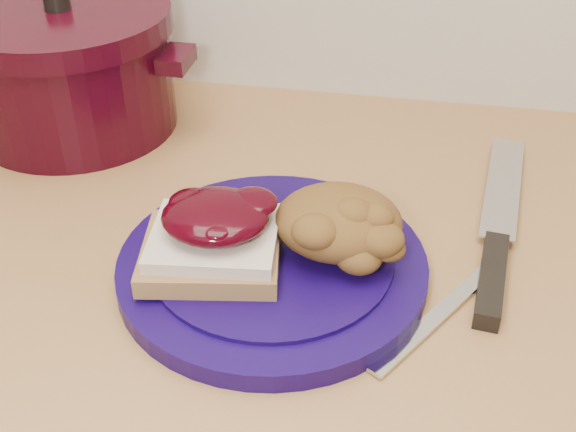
% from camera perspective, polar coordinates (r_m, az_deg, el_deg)
% --- Properties ---
extents(plate, '(0.28, 0.28, 0.02)m').
position_cam_1_polar(plate, '(0.63, -1.24, -4.01)').
color(plate, '#11043E').
rests_on(plate, wood_countertop).
extents(sandwich, '(0.13, 0.12, 0.06)m').
position_cam_1_polar(sandwich, '(0.60, -5.92, -1.56)').
color(sandwich, olive).
rests_on(sandwich, plate).
extents(stuffing_mound, '(0.11, 0.10, 0.05)m').
position_cam_1_polar(stuffing_mound, '(0.61, 4.01, -0.47)').
color(stuffing_mound, brown).
rests_on(stuffing_mound, plate).
extents(chef_knife, '(0.06, 0.30, 0.02)m').
position_cam_1_polar(chef_knife, '(0.67, 16.06, -2.62)').
color(chef_knife, black).
rests_on(chef_knife, wood_countertop).
extents(butter_knife, '(0.11, 0.16, 0.00)m').
position_cam_1_polar(butter_knife, '(0.60, 11.99, -7.47)').
color(butter_knife, silver).
rests_on(butter_knife, wood_countertop).
extents(dutch_oven, '(0.29, 0.24, 0.16)m').
position_cam_1_polar(dutch_oven, '(0.87, -16.90, 11.10)').
color(dutch_oven, black).
rests_on(dutch_oven, wood_countertop).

